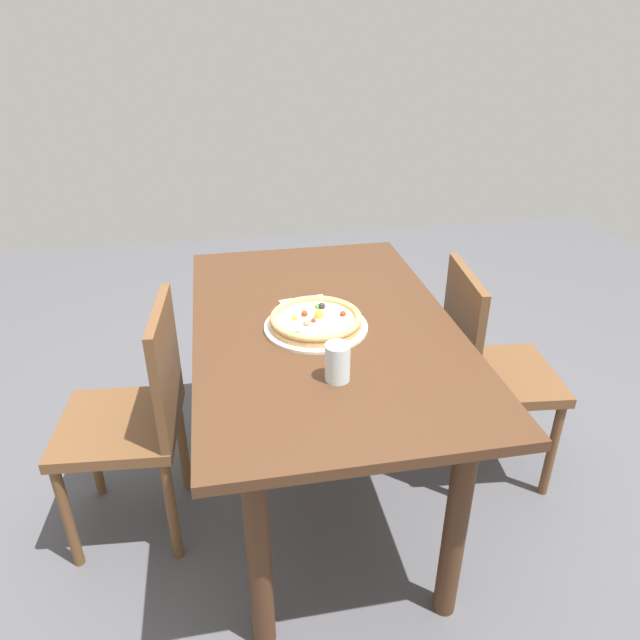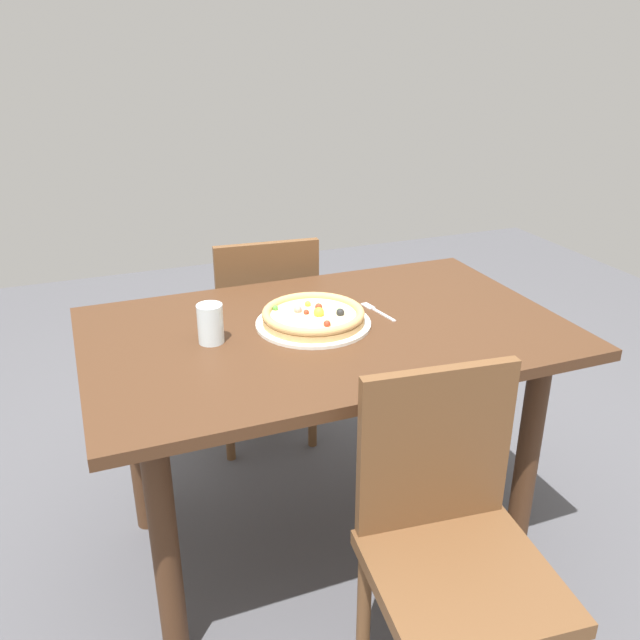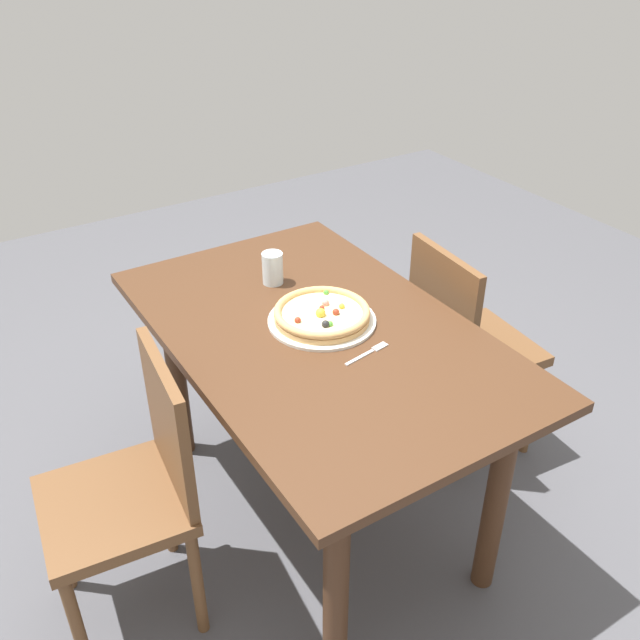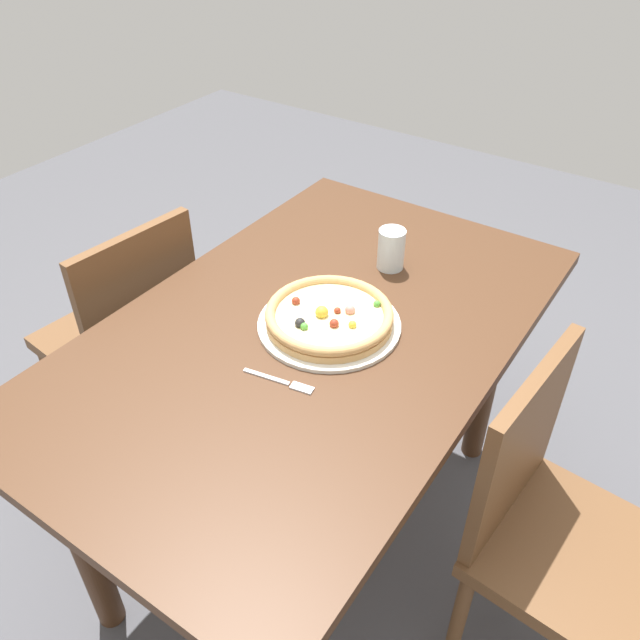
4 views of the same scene
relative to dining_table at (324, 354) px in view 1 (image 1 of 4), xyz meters
The scene contains 8 objects.
ground_plane 0.66m from the dining_table, ahead, with size 6.00×6.00×0.00m, color #4C4C51.
dining_table is the anchor object (origin of this frame).
chair_near 0.67m from the dining_table, 85.46° to the right, with size 0.44×0.44×0.89m.
chair_far 0.67m from the dining_table, 90.79° to the left, with size 0.43×0.43×0.89m.
plate 0.13m from the dining_table, 132.18° to the left, with size 0.34×0.34×0.01m, color silver.
pizza 0.16m from the dining_table, 131.90° to the left, with size 0.30×0.30×0.05m.
fork 0.23m from the dining_table, 18.06° to the left, with size 0.04×0.17×0.00m.
drinking_glass 0.38m from the dining_table, behind, with size 0.07×0.07×0.11m, color silver.
Camera 1 is at (-1.69, 0.33, 1.71)m, focal length 32.90 mm.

